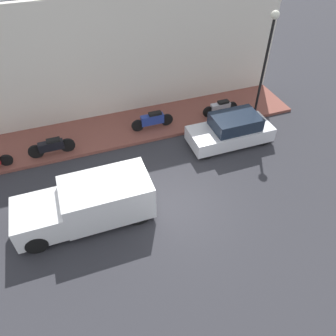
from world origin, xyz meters
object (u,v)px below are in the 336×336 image
at_px(delivery_van, 87,204).
at_px(motorcycle_blue, 153,120).
at_px(parked_car, 231,130).
at_px(motorcycle_black, 52,146).
at_px(scooter_silver, 221,107).
at_px(streetlamp, 268,48).

height_order(delivery_van, motorcycle_blue, delivery_van).
height_order(parked_car, motorcycle_black, parked_car).
distance_m(delivery_van, scooter_silver, 8.74).
xyz_separation_m(delivery_van, scooter_silver, (4.47, -7.50, -0.28)).
xyz_separation_m(motorcycle_black, scooter_silver, (0.40, -8.41, -0.03)).
bearing_deg(delivery_van, streetlamp, -67.06).
distance_m(delivery_van, streetlamp, 10.38).
xyz_separation_m(motorcycle_blue, streetlamp, (-0.60, -5.35, 3.02)).
relative_size(scooter_silver, streetlamp, 0.37).
distance_m(parked_car, scooter_silver, 2.15).
bearing_deg(motorcycle_blue, streetlamp, -96.36).
relative_size(parked_car, delivery_van, 0.80).
bearing_deg(scooter_silver, parked_car, 166.56).
height_order(parked_car, motorcycle_blue, parked_car).
bearing_deg(scooter_silver, motorcycle_blue, 89.70).
xyz_separation_m(motorcycle_blue, scooter_silver, (-0.02, -3.64, -0.05)).
distance_m(motorcycle_blue, streetlamp, 6.17).
xyz_separation_m(delivery_van, motorcycle_blue, (4.49, -3.86, -0.23)).
xyz_separation_m(parked_car, delivery_van, (-2.38, 7.00, 0.17)).
height_order(scooter_silver, streetlamp, streetlamp).
bearing_deg(motorcycle_blue, parked_car, -123.90).
height_order(delivery_van, motorcycle_black, delivery_van).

